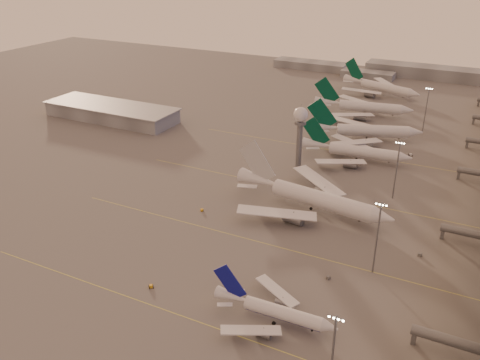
% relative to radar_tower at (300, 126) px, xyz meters
% --- Properties ---
extents(ground, '(700.00, 700.00, 0.00)m').
position_rel_radar_tower_xyz_m(ground, '(-5.00, -120.00, -20.95)').
color(ground, '#514F4F').
rests_on(ground, ground).
extents(taxiway_markings, '(180.00, 185.25, 0.02)m').
position_rel_radar_tower_xyz_m(taxiway_markings, '(25.00, -64.00, -20.94)').
color(taxiway_markings, gold).
rests_on(taxiway_markings, ground).
extents(hangar, '(82.00, 27.00, 8.50)m').
position_rel_radar_tower_xyz_m(hangar, '(-125.00, 20.00, -16.63)').
color(hangar, slate).
rests_on(hangar, ground).
extents(radar_tower, '(6.40, 6.40, 31.10)m').
position_rel_radar_tower_xyz_m(radar_tower, '(0.00, 0.00, 0.00)').
color(radar_tower, slate).
rests_on(radar_tower, ground).
extents(mast_a, '(3.60, 0.56, 25.00)m').
position_rel_radar_tower_xyz_m(mast_a, '(53.00, -120.00, -7.21)').
color(mast_a, slate).
rests_on(mast_a, ground).
extents(mast_b, '(3.60, 0.56, 25.00)m').
position_rel_radar_tower_xyz_m(mast_b, '(50.00, -65.00, -7.21)').
color(mast_b, slate).
rests_on(mast_b, ground).
extents(mast_c, '(3.60, 0.56, 25.00)m').
position_rel_radar_tower_xyz_m(mast_c, '(45.00, -10.00, -7.21)').
color(mast_c, slate).
rests_on(mast_c, ground).
extents(mast_d, '(3.60, 0.56, 25.00)m').
position_rel_radar_tower_xyz_m(mast_d, '(43.00, 80.00, -7.21)').
color(mast_d, slate).
rests_on(mast_d, ground).
extents(distant_horizon, '(165.00, 37.50, 9.00)m').
position_rel_radar_tower_xyz_m(distant_horizon, '(-2.38, 205.14, -17.06)').
color(distant_horizon, slate).
rests_on(distant_horizon, ground).
extents(narrowbody_mid, '(36.50, 29.14, 14.26)m').
position_rel_radar_tower_xyz_m(narrowbody_mid, '(31.25, -100.21, -18.06)').
color(narrowbody_mid, silver).
rests_on(narrowbody_mid, ground).
extents(widebody_white, '(66.54, 52.97, 23.48)m').
position_rel_radar_tower_xyz_m(widebody_white, '(18.75, -34.64, -16.88)').
color(widebody_white, silver).
rests_on(widebody_white, ground).
extents(greentail_a, '(52.92, 42.59, 19.22)m').
position_rel_radar_tower_xyz_m(greentail_a, '(20.68, 22.87, -17.55)').
color(greentail_a, silver).
rests_on(greentail_a, ground).
extents(greentail_b, '(57.87, 45.93, 21.93)m').
position_rel_radar_tower_xyz_m(greentail_b, '(17.50, 52.19, -17.08)').
color(greentail_b, silver).
rests_on(greentail_b, ground).
extents(greentail_c, '(59.20, 47.48, 21.60)m').
position_rel_radar_tower_xyz_m(greentail_c, '(5.69, 94.69, -17.13)').
color(greentail_c, silver).
rests_on(greentail_c, ground).
extents(greentail_d, '(57.05, 45.27, 21.65)m').
position_rel_radar_tower_xyz_m(greentail_d, '(4.56, 145.89, -17.13)').
color(greentail_d, silver).
rests_on(greentail_d, ground).
extents(gsv_tug_mid, '(3.55, 3.67, 0.91)m').
position_rel_radar_tower_xyz_m(gsv_tug_mid, '(-7.87, -103.32, -20.48)').
color(gsv_tug_mid, gold).
rests_on(gsv_tug_mid, ground).
extents(gsv_truck_b, '(5.37, 2.72, 2.07)m').
position_rel_radar_tower_xyz_m(gsv_truck_b, '(39.00, -74.97, -19.89)').
color(gsv_truck_b, '#55585A').
rests_on(gsv_truck_b, ground).
extents(gsv_truck_c, '(4.16, 4.96, 1.95)m').
position_rel_radar_tower_xyz_m(gsv_truck_c, '(-18.64, -54.39, -19.96)').
color(gsv_truck_c, gold).
rests_on(gsv_truck_c, ground).
extents(gsv_catering_b, '(5.79, 3.64, 4.40)m').
position_rel_radar_tower_xyz_m(gsv_catering_b, '(62.11, -48.98, -18.75)').
color(gsv_catering_b, '#55585A').
rests_on(gsv_catering_b, ground).
extents(gsv_tug_far, '(3.41, 4.31, 1.08)m').
position_rel_radar_tower_xyz_m(gsv_tug_far, '(1.00, -22.58, -20.39)').
color(gsv_tug_far, silver).
rests_on(gsv_tug_far, ground).
extents(gsv_truck_d, '(2.89, 4.98, 1.90)m').
position_rel_radar_tower_xyz_m(gsv_truck_d, '(-24.53, 5.51, -19.98)').
color(gsv_truck_d, silver).
rests_on(gsv_truck_d, ground).
extents(gsv_tug_hangar, '(4.48, 3.57, 1.11)m').
position_rel_radar_tower_xyz_m(gsv_tug_hangar, '(43.44, 40.11, -20.38)').
color(gsv_tug_hangar, silver).
rests_on(gsv_tug_hangar, ground).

